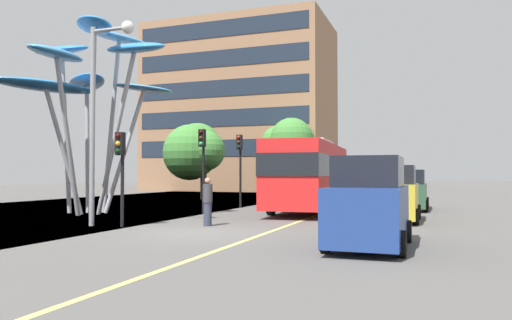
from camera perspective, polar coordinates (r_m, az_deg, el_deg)
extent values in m
cube|color=#54514F|center=(15.63, -7.04, -8.59)|extent=(120.00, 240.00, 0.10)
cube|color=#E0D666|center=(14.78, 0.43, -8.83)|extent=(0.16, 144.00, 0.01)
cube|color=red|center=(24.29, 6.33, -1.70)|extent=(3.15, 10.39, 2.92)
cube|color=black|center=(24.30, 6.33, -0.73)|extent=(3.19, 10.49, 0.93)
cube|color=yellow|center=(29.31, 8.08, 0.59)|extent=(1.39, 0.19, 0.36)
cube|color=#B2B2B7|center=(24.34, 6.32, 2.02)|extent=(2.11, 3.70, 0.24)
cylinder|color=black|center=(27.29, 10.13, -4.46)|extent=(0.34, 0.98, 0.96)
cylinder|color=black|center=(27.68, 4.94, -4.44)|extent=(0.34, 0.98, 0.96)
cylinder|color=black|center=(21.35, 8.33, -5.28)|extent=(0.34, 0.98, 0.96)
cylinder|color=black|center=(21.85, 1.77, -5.21)|extent=(0.34, 0.98, 0.96)
cylinder|color=#9EA0A5|center=(22.56, -16.01, 3.05)|extent=(2.41, 0.64, 7.38)
ellipsoid|color=#2D7FD1|center=(22.37, -13.94, 12.58)|extent=(3.40, 2.06, 0.92)
cylinder|color=#9EA0A5|center=(24.28, -15.00, 1.23)|extent=(1.34, 1.84, 6.12)
ellipsoid|color=#4CA3E5|center=(24.96, -12.90, 8.15)|extent=(2.97, 3.33, 0.43)
cylinder|color=#9EA0A5|center=(24.83, -16.51, 4.14)|extent=(0.31, 1.21, 8.64)
ellipsoid|color=#4CA3E5|center=(25.98, -15.67, 13.56)|extent=(1.83, 4.43, 0.80)
cylinder|color=#9EA0A5|center=(24.92, -19.09, 1.50)|extent=(0.96, 0.92, 6.36)
ellipsoid|color=#4299E0|center=(25.74, -19.16, 8.50)|extent=(3.95, 3.86, 0.53)
cylinder|color=#9EA0A5|center=(24.88, -21.35, 3.20)|extent=(0.82, 0.25, 7.80)
ellipsoid|color=#2D7FD1|center=(25.70, -21.75, 11.84)|extent=(3.12, 1.73, 0.74)
cylinder|color=#9EA0A5|center=(23.43, -21.57, 0.96)|extent=(1.19, 1.59, 5.76)
ellipsoid|color=#388EDB|center=(23.55, -23.41, 7.96)|extent=(3.72, 4.44, 0.65)
cylinder|color=#9EA0A5|center=(22.39, -21.16, 2.50)|extent=(0.35, 1.81, 6.87)
ellipsoid|color=#4299E0|center=(22.26, -22.32, 11.42)|extent=(1.79, 3.10, 0.66)
cylinder|color=#9EA0A5|center=(22.63, -18.56, 4.15)|extent=(1.30, 1.42, 8.21)
ellipsoid|color=#2D7FD1|center=(22.66, -18.36, 14.68)|extent=(3.05, 3.14, 0.78)
cylinder|color=black|center=(17.66, -15.34, -2.22)|extent=(0.12, 0.12, 3.29)
cube|color=black|center=(17.58, -15.58, 1.84)|extent=(0.28, 0.24, 0.80)
sphere|color=#390706|center=(17.49, -15.82, 2.71)|extent=(0.18, 0.18, 0.18)
sphere|color=orange|center=(17.47, -15.83, 1.86)|extent=(0.18, 0.18, 0.18)
sphere|color=black|center=(17.46, -15.83, 1.01)|extent=(0.18, 0.18, 0.18)
cylinder|color=black|center=(22.57, -6.16, -1.37)|extent=(0.12, 0.12, 3.88)
cube|color=black|center=(22.50, -6.31, 2.56)|extent=(0.28, 0.24, 0.80)
sphere|color=#390706|center=(22.40, -6.45, 3.25)|extent=(0.18, 0.18, 0.18)
sphere|color=#3A2707|center=(22.38, -6.46, 2.59)|extent=(0.18, 0.18, 0.18)
sphere|color=green|center=(22.37, -6.46, 1.92)|extent=(0.18, 0.18, 0.18)
cylinder|color=black|center=(26.50, -1.83, -1.33)|extent=(0.12, 0.12, 3.96)
cube|color=black|center=(26.42, -1.94, 2.10)|extent=(0.28, 0.24, 0.80)
sphere|color=red|center=(26.32, -2.05, 2.68)|extent=(0.18, 0.18, 0.18)
sphere|color=#3A2707|center=(26.30, -2.05, 2.11)|extent=(0.18, 0.18, 0.18)
sphere|color=black|center=(26.29, -2.05, 1.55)|extent=(0.18, 0.18, 0.18)
cube|color=navy|center=(12.68, 13.09, -6.09)|extent=(1.71, 4.04, 1.35)
cube|color=black|center=(12.65, 13.06, -1.34)|extent=(1.57, 2.22, 0.75)
cylinder|color=black|center=(13.91, 17.28, -7.95)|extent=(0.20, 0.60, 0.60)
cylinder|color=black|center=(14.10, 10.25, -7.91)|extent=(0.20, 0.60, 0.60)
cylinder|color=black|center=(11.42, 16.64, -9.36)|extent=(0.20, 0.60, 0.60)
cylinder|color=black|center=(11.65, 8.11, -9.26)|extent=(0.20, 0.60, 0.60)
cube|color=gold|center=(19.81, 15.80, -4.54)|extent=(1.72, 3.81, 1.28)
cube|color=black|center=(19.78, 15.78, -1.66)|extent=(1.58, 2.10, 0.72)
cylinder|color=black|center=(20.98, 18.42, -5.77)|extent=(0.20, 0.60, 0.60)
cylinder|color=black|center=(21.10, 13.72, -5.78)|extent=(0.20, 0.60, 0.60)
cylinder|color=black|center=(18.62, 18.20, -6.31)|extent=(0.20, 0.60, 0.60)
cylinder|color=black|center=(18.76, 12.90, -6.32)|extent=(0.20, 0.60, 0.60)
cube|color=#2D5138|center=(26.33, 17.26, -3.93)|extent=(1.85, 4.47, 1.14)
cube|color=black|center=(26.31, 17.24, -1.89)|extent=(1.70, 2.46, 0.73)
cylinder|color=black|center=(27.71, 19.33, -4.73)|extent=(0.20, 0.60, 0.60)
cylinder|color=black|center=(27.79, 15.50, -4.75)|extent=(0.20, 0.60, 0.60)
cylinder|color=black|center=(24.94, 19.24, -5.09)|extent=(0.20, 0.60, 0.60)
cylinder|color=black|center=(25.04, 14.99, -5.11)|extent=(0.20, 0.60, 0.60)
cylinder|color=gray|center=(18.36, -18.56, 3.78)|extent=(0.18, 0.18, 7.10)
cylinder|color=gray|center=(18.55, -16.65, 14.41)|extent=(1.46, 0.12, 0.12)
sphere|color=silver|center=(18.14, -14.75, 14.76)|extent=(0.44, 0.44, 0.44)
cylinder|color=brown|center=(35.48, -6.15, -2.46)|extent=(0.46, 0.46, 2.63)
sphere|color=#428438|center=(36.05, -7.76, 0.71)|extent=(3.87, 3.87, 3.87)
sphere|color=#428438|center=(36.27, -6.86, 1.44)|extent=(3.65, 3.65, 3.65)
sphere|color=#428438|center=(34.60, -6.02, 1.12)|extent=(2.92, 2.92, 2.92)
sphere|color=#428438|center=(35.06, -7.63, 0.95)|extent=(3.94, 3.94, 3.94)
sphere|color=#428438|center=(35.60, -6.15, 1.10)|extent=(2.84, 2.84, 2.84)
cylinder|color=brown|center=(45.86, 3.23, -2.14)|extent=(0.49, 0.49, 2.84)
sphere|color=#428438|center=(47.35, 2.47, 1.23)|extent=(2.55, 2.55, 2.55)
sphere|color=#428438|center=(46.44, 2.55, 2.07)|extent=(3.12, 3.12, 3.12)
sphere|color=#428438|center=(45.29, 4.17, 2.45)|extent=(3.98, 3.98, 3.98)
sphere|color=#428438|center=(45.81, 4.58, 2.29)|extent=(3.71, 3.71, 3.71)
cylinder|color=#2D3342|center=(17.45, -5.67, -6.32)|extent=(0.29, 0.29, 0.84)
cylinder|color=#333338|center=(17.41, -5.67, -3.87)|extent=(0.34, 0.34, 0.66)
sphere|color=#937056|center=(17.40, -5.66, -2.43)|extent=(0.22, 0.22, 0.22)
cube|color=#936B4C|center=(55.48, -1.74, 6.02)|extent=(19.78, 11.45, 18.42)
cube|color=#1E2838|center=(49.78, -4.20, 1.39)|extent=(18.60, 0.08, 1.72)
cube|color=#1E2838|center=(50.03, -4.20, 4.91)|extent=(18.60, 0.08, 1.72)
cube|color=#1E2838|center=(50.47, -4.19, 8.37)|extent=(18.60, 0.08, 1.72)
cube|color=#1E2838|center=(51.09, -4.18, 11.76)|extent=(18.60, 0.08, 1.72)
cube|color=#1E2838|center=(51.89, -4.18, 15.06)|extent=(18.60, 0.08, 1.72)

